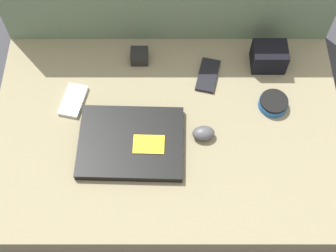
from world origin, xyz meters
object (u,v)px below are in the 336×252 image
object	(u,v)px
phone_silver	(208,75)
charger_brick	(139,56)
phone_black	(73,101)
camera_pouch	(269,57)
computer_mouse	(203,133)
laptop	(131,143)
speaker_puck	(273,103)

from	to	relation	value
phone_silver	charger_brick	distance (m)	0.23
phone_black	camera_pouch	size ratio (longest dim) A/B	1.17
computer_mouse	phone_silver	size ratio (longest dim) A/B	0.51
laptop	phone_silver	bearing A→B (deg)	47.73
computer_mouse	speaker_puck	world-z (taller)	computer_mouse
laptop	phone_silver	distance (m)	0.34
speaker_puck	phone_black	xyz separation A→B (m)	(-0.61, 0.01, -0.01)
computer_mouse	camera_pouch	world-z (taller)	camera_pouch
phone_silver	computer_mouse	bearing A→B (deg)	-82.73
laptop	speaker_puck	world-z (taller)	speaker_puck
computer_mouse	phone_black	bearing A→B (deg)	158.09
charger_brick	laptop	bearing A→B (deg)	-92.86
speaker_puck	phone_silver	size ratio (longest dim) A/B	0.66
charger_brick	camera_pouch	bearing A→B (deg)	-2.34
phone_black	camera_pouch	distance (m)	0.63
phone_silver	phone_black	xyz separation A→B (m)	(-0.42, -0.10, 0.00)
laptop	camera_pouch	xyz separation A→B (m)	(0.43, 0.29, 0.03)
phone_silver	camera_pouch	xyz separation A→B (m)	(0.19, 0.05, 0.03)
laptop	speaker_puck	size ratio (longest dim) A/B	3.48
camera_pouch	phone_black	bearing A→B (deg)	-166.80
phone_silver	phone_black	distance (m)	0.43
laptop	charger_brick	world-z (taller)	charger_brick
laptop	phone_black	xyz separation A→B (m)	(-0.18, 0.15, -0.01)
charger_brick	phone_silver	bearing A→B (deg)	-16.41
laptop	computer_mouse	distance (m)	0.21
phone_black	charger_brick	distance (m)	0.26
laptop	phone_black	bearing A→B (deg)	142.61
laptop	computer_mouse	bearing A→B (deg)	8.97
phone_silver	speaker_puck	bearing A→B (deg)	-16.34
laptop	phone_black	distance (m)	0.24
phone_silver	charger_brick	world-z (taller)	charger_brick
computer_mouse	speaker_puck	bearing A→B (deg)	21.20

